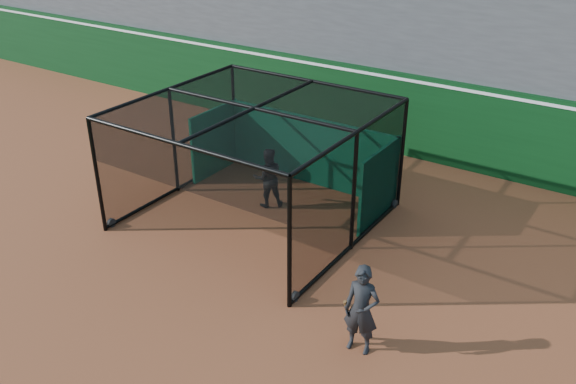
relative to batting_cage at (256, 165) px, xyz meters
The scene contains 5 objects.
ground 3.13m from the batting_cage, 77.89° to the right, with size 120.00×120.00×0.00m, color brown.
outfield_wall 5.80m from the batting_cage, 84.20° to the left, with size 50.00×0.50×2.50m.
batting_cage is the anchor object (origin of this frame).
batter 0.92m from the batting_cage, 100.85° to the left, with size 0.76×0.59×1.57m, color black.
on_deck_player 5.25m from the batting_cage, 33.47° to the right, with size 0.68×0.49×1.73m.
Camera 1 is at (7.38, -7.87, 7.46)m, focal length 38.00 mm.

